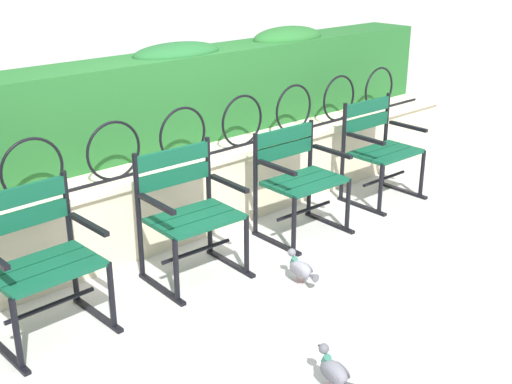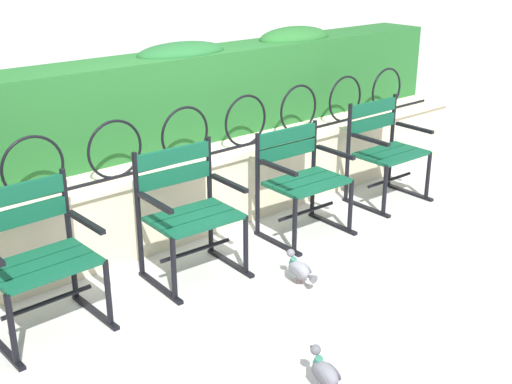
% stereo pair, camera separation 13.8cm
% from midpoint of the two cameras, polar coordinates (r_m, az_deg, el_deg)
% --- Properties ---
extents(ground_plane, '(60.00, 60.00, 0.00)m').
position_cam_midpoint_polar(ground_plane, '(4.72, -0.22, -6.49)').
color(ground_plane, '#B7B5AF').
extents(stone_wall, '(6.23, 0.41, 0.62)m').
position_cam_midpoint_polar(stone_wall, '(5.19, -6.54, -0.18)').
color(stone_wall, beige).
rests_on(stone_wall, ground).
extents(iron_arch_fence, '(5.71, 0.02, 0.42)m').
position_cam_midpoint_polar(iron_arch_fence, '(4.93, -7.03, 4.73)').
color(iron_arch_fence, black).
rests_on(iron_arch_fence, stone_wall).
extents(hedge_row, '(6.10, 0.48, 0.82)m').
position_cam_midpoint_polar(hedge_row, '(5.31, -9.70, 7.97)').
color(hedge_row, '#236028').
rests_on(hedge_row, stone_wall).
extents(park_chair_leftmost, '(0.64, 0.54, 0.89)m').
position_cam_midpoint_polar(park_chair_leftmost, '(4.01, -19.17, -5.45)').
color(park_chair_leftmost, '#0F4C33').
rests_on(park_chair_leftmost, ground).
extents(park_chair_centre_left, '(0.64, 0.55, 0.89)m').
position_cam_midpoint_polar(park_chair_centre_left, '(4.47, -6.73, -1.61)').
color(park_chair_centre_left, '#0F4C33').
rests_on(park_chair_centre_left, ground).
extents(park_chair_centre_right, '(0.64, 0.54, 0.82)m').
position_cam_midpoint_polar(park_chair_centre_right, '(5.11, 2.87, 1.31)').
color(park_chair_centre_right, '#0F4C33').
rests_on(park_chair_centre_right, ground).
extents(park_chair_rightmost, '(0.63, 0.53, 0.88)m').
position_cam_midpoint_polar(park_chair_rightmost, '(5.89, 9.92, 3.82)').
color(park_chair_rightmost, '#0F4C33').
rests_on(park_chair_rightmost, ground).
extents(pigeon_near_chairs, '(0.12, 0.29, 0.22)m').
position_cam_midpoint_polar(pigeon_near_chairs, '(4.46, 3.00, -6.61)').
color(pigeon_near_chairs, gray).
rests_on(pigeon_near_chairs, ground).
extents(pigeon_far_side, '(0.13, 0.29, 0.22)m').
position_cam_midpoint_polar(pigeon_far_side, '(3.52, 5.63, -15.16)').
color(pigeon_far_side, slate).
rests_on(pigeon_far_side, ground).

